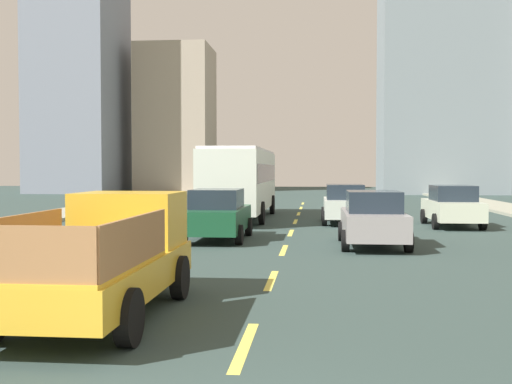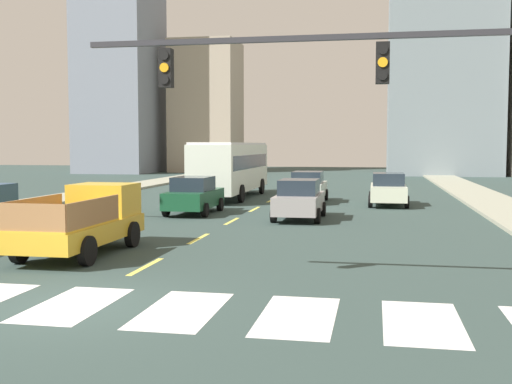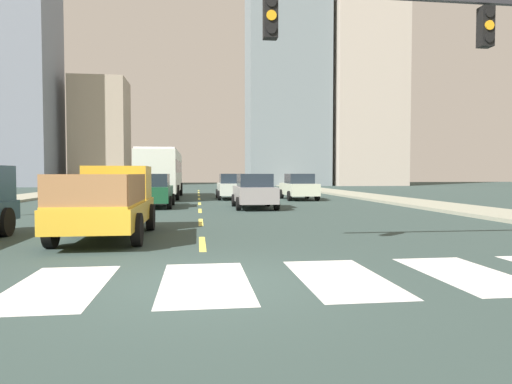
{
  "view_description": "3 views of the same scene",
  "coord_description": "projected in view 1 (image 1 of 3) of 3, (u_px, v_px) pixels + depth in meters",
  "views": [
    {
      "loc": [
        0.97,
        -4.31,
        2.4
      ],
      "look_at": [
        -0.95,
        15.33,
        1.67
      ],
      "focal_mm": 43.81,
      "sensor_mm": 36.0,
      "label": 1
    },
    {
      "loc": [
        5.88,
        -11.4,
        3.17
      ],
      "look_at": [
        1.68,
        10.62,
        1.5
      ],
      "focal_mm": 44.04,
      "sensor_mm": 36.0,
      "label": 2
    },
    {
      "loc": [
        -0.11,
        -7.22,
        1.74
      ],
      "look_at": [
        2.28,
        11.24,
        0.97
      ],
      "focal_mm": 31.83,
      "sensor_mm": 36.0,
      "label": 3
    }
  ],
  "objects": [
    {
      "name": "lane_dash_7",
      "position": [
        303.0,
        203.0,
        43.26
      ],
      "size": [
        0.16,
        2.4,
        0.01
      ],
      "primitive_type": "cube",
      "color": "#DCCE50",
      "rests_on": "ground"
    },
    {
      "name": "sedan_far",
      "position": [
        345.0,
        204.0,
        27.45
      ],
      "size": [
        2.02,
        4.4,
        1.72
      ],
      "rotation": [
        0.0,
        0.0,
        0.04
      ],
      "color": "silver",
      "rests_on": "ground"
    },
    {
      "name": "sedan_near_left",
      "position": [
        373.0,
        219.0,
        19.28
      ],
      "size": [
        2.02,
        4.4,
        1.72
      ],
      "rotation": [
        0.0,
        0.0,
        -0.02
      ],
      "color": "gray",
      "rests_on": "ground"
    },
    {
      "name": "sedan_mid",
      "position": [
        452.0,
        206.0,
        25.84
      ],
      "size": [
        2.02,
        4.4,
        1.72
      ],
      "rotation": [
        0.0,
        0.0,
        0.02
      ],
      "color": "beige",
      "rests_on": "ground"
    },
    {
      "name": "lane_dash_1",
      "position": [
        271.0,
        280.0,
        13.42
      ],
      "size": [
        0.16,
        2.4,
        0.01
      ],
      "primitive_type": "cube",
      "color": "#DCCE50",
      "rests_on": "ground"
    },
    {
      "name": "lane_dash_3",
      "position": [
        291.0,
        233.0,
        23.37
      ],
      "size": [
        0.16,
        2.4,
        0.01
      ],
      "primitive_type": "cube",
      "color": "#DCCE50",
      "rests_on": "ground"
    },
    {
      "name": "lane_dash_2",
      "position": [
        284.0,
        250.0,
        18.4
      ],
      "size": [
        0.16,
        2.4,
        0.01
      ],
      "primitive_type": "cube",
      "color": "#DCCE50",
      "rests_on": "ground"
    },
    {
      "name": "sedan_near_right",
      "position": [
        218.0,
        214.0,
        21.06
      ],
      "size": [
        2.02,
        4.4,
        1.72
      ],
      "rotation": [
        0.0,
        0.0,
        0.03
      ],
      "color": "#17492C",
      "rests_on": "ground"
    },
    {
      "name": "block_low_left",
      "position": [
        176.0,
        119.0,
        66.81
      ],
      "size": [
        7.58,
        7.3,
        15.4
      ],
      "primitive_type": "cube",
      "color": "tan",
      "rests_on": "ground"
    },
    {
      "name": "city_bus",
      "position": [
        241.0,
        178.0,
        29.85
      ],
      "size": [
        2.72,
        10.8,
        3.32
      ],
      "rotation": [
        0.0,
        0.0,
        -0.02
      ],
      "color": "silver",
      "rests_on": "ground"
    },
    {
      "name": "lane_dash_5",
      "position": [
        299.0,
        214.0,
        33.32
      ],
      "size": [
        0.16,
        2.4,
        0.01
      ],
      "primitive_type": "cube",
      "color": "#DCCE50",
      "rests_on": "ground"
    },
    {
      "name": "lane_dash_6",
      "position": [
        301.0,
        208.0,
        38.29
      ],
      "size": [
        0.16,
        2.4,
        0.01
      ],
      "primitive_type": "cube",
      "color": "#DCCE50",
      "rests_on": "ground"
    },
    {
      "name": "lane_dash_4",
      "position": [
        295.0,
        222.0,
        28.34
      ],
      "size": [
        0.16,
        2.4,
        0.01
      ],
      "primitive_type": "cube",
      "color": "#DCCE50",
      "rests_on": "ground"
    },
    {
      "name": "pickup_stakebed",
      "position": [
        108.0,
        256.0,
        10.45
      ],
      "size": [
        2.18,
        5.2,
        1.96
      ],
      "rotation": [
        0.0,
        0.0,
        0.02
      ],
      "color": "gold",
      "rests_on": "ground"
    },
    {
      "name": "block_mid_right",
      "position": [
        441.0,
        26.0,
        60.13
      ],
      "size": [
        11.45,
        7.64,
        32.37
      ],
      "primitive_type": "cube",
      "color": "gray",
      "rests_on": "ground"
    },
    {
      "name": "block_mid_left",
      "position": [
        78.0,
        33.0,
        63.37
      ],
      "size": [
        8.03,
        9.67,
        32.44
      ],
      "primitive_type": "cube",
      "color": "gray",
      "rests_on": "ground"
    },
    {
      "name": "lane_dash_0",
      "position": [
        245.0,
        346.0,
        8.45
      ],
      "size": [
        0.16,
        2.4,
        0.01
      ],
      "primitive_type": "cube",
      "color": "#DCCE50",
      "rests_on": "ground"
    }
  ]
}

